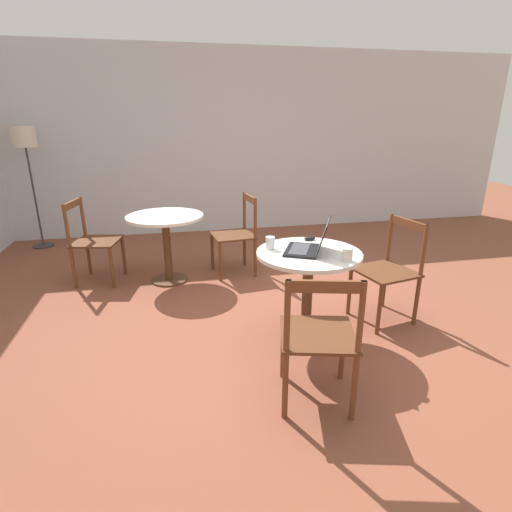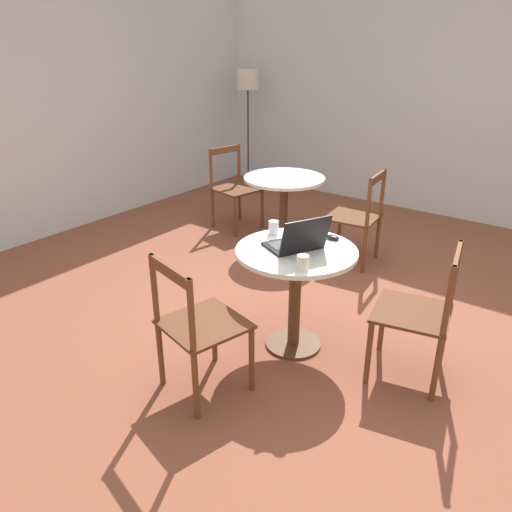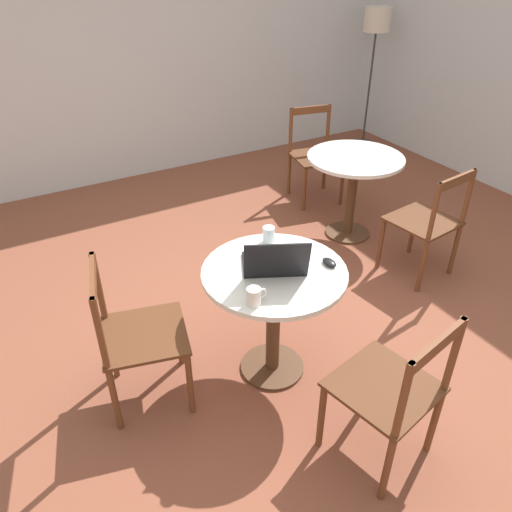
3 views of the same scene
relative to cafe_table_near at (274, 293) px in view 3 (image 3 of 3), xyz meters
name	(u,v)px [view 3 (image 3 of 3)]	position (x,y,z in m)	size (l,w,h in m)	color
ground_plane	(297,342)	(0.27, 0.12, -0.58)	(16.00, 16.00, 0.00)	brown
wall_back	(122,48)	(0.27, 3.35, 0.77)	(9.40, 0.06, 2.70)	silver
cafe_table_near	(274,293)	(0.00, 0.00, 0.00)	(0.81, 0.81, 0.74)	#51331E
cafe_table_mid	(354,174)	(1.47, 1.09, 0.00)	(0.81, 0.81, 0.74)	#51331E
chair_near_front	(392,392)	(0.17, -0.80, -0.13)	(0.54, 0.54, 0.90)	brown
chair_near_left	(136,336)	(-0.76, 0.19, -0.13)	(0.55, 0.55, 0.90)	brown
chair_mid_front	(428,223)	(1.56, 0.31, -0.13)	(0.50, 0.50, 0.90)	brown
chair_mid_back	(315,155)	(1.63, 1.87, -0.13)	(0.53, 0.53, 0.90)	brown
floor_lamp	(376,30)	(3.11, 2.82, 0.79)	(0.30, 0.30, 1.61)	#333333
laptop	(275,262)	(0.00, 0.00, 0.21)	(0.45, 0.44, 0.25)	black
mouse	(329,262)	(0.29, -0.11, 0.17)	(0.06, 0.10, 0.03)	black
mug	(254,296)	(-0.24, -0.20, 0.21)	(0.11, 0.07, 0.09)	silver
drinking_glass	(269,235)	(0.13, 0.28, 0.21)	(0.07, 0.07, 0.10)	silver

